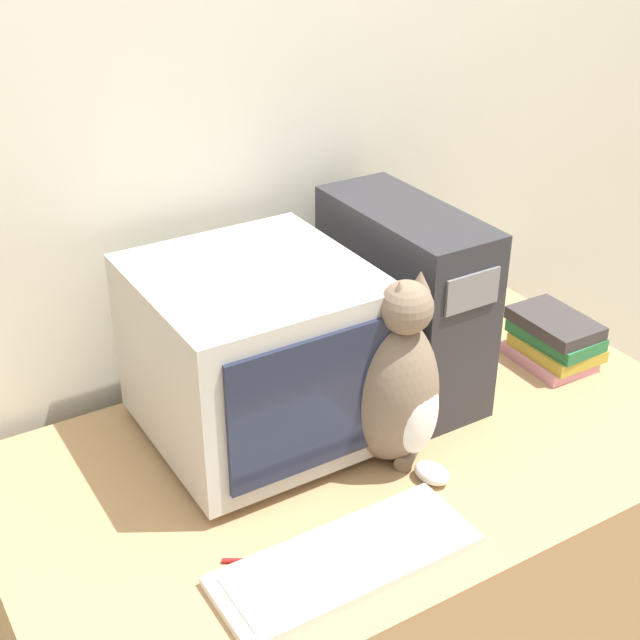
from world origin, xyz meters
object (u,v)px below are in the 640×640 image
(crt_monitor, at_px, (255,354))
(pen, at_px, (263,561))
(keyboard, at_px, (346,560))
(cat, at_px, (392,384))
(book_stack, at_px, (554,340))
(computer_tower, at_px, (403,300))

(crt_monitor, distance_m, pen, 0.42)
(keyboard, distance_m, cat, 0.35)
(book_stack, bearing_deg, crt_monitor, 171.99)
(cat, relative_size, pen, 3.25)
(cat, height_order, book_stack, cat)
(cat, bearing_deg, keyboard, -151.99)
(crt_monitor, distance_m, computer_tower, 0.37)
(keyboard, relative_size, pen, 3.74)
(keyboard, distance_m, pen, 0.14)
(cat, height_order, pen, cat)
(cat, relative_size, book_stack, 1.94)
(cat, distance_m, pen, 0.41)
(keyboard, xyz_separation_m, pen, (-0.12, 0.08, -0.01))
(book_stack, bearing_deg, cat, -169.88)
(crt_monitor, bearing_deg, computer_tower, 2.20)
(crt_monitor, xyz_separation_m, cat, (0.19, -0.20, -0.02))
(crt_monitor, height_order, pen, crt_monitor)
(crt_monitor, bearing_deg, keyboard, -96.79)
(keyboard, relative_size, cat, 1.15)
(book_stack, bearing_deg, keyboard, -158.41)
(crt_monitor, height_order, cat, cat)
(keyboard, bearing_deg, cat, 41.56)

